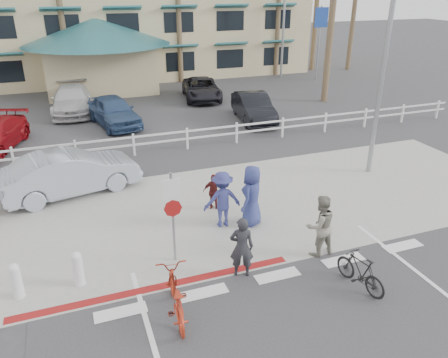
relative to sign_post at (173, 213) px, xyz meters
name	(u,v)px	position (x,y,z in m)	size (l,w,h in m)	color
ground	(288,290)	(2.30, -2.20, -1.45)	(140.00, 140.00, 0.00)	#333335
bike_path	(334,348)	(2.30, -4.20, -1.45)	(12.00, 16.00, 0.01)	#333335
sidewalk_plaza	(225,209)	(2.30, 2.30, -1.44)	(22.00, 7.00, 0.01)	gray
cross_street	(191,166)	(2.30, 6.30, -1.45)	(40.00, 5.00, 0.01)	#333335
parking_lot	(147,109)	(2.30, 15.80, -1.45)	(50.00, 16.00, 0.01)	#333335
curb_red	(158,287)	(-0.70, -1.00, -1.44)	(7.00, 0.25, 0.02)	maroon
rail_fence	(189,138)	(2.80, 8.30, -0.95)	(29.40, 0.16, 1.00)	silver
building	(136,0)	(4.30, 28.80, 4.20)	(28.00, 16.00, 11.30)	#CDBA8C
sign_post	(173,213)	(0.00, 0.00, 0.00)	(0.50, 0.10, 2.90)	gray
bollard_0	(78,269)	(-2.50, -0.20, -0.97)	(0.26, 0.26, 0.95)	silver
bollard_1	(16,281)	(-3.90, -0.20, -0.97)	(0.26, 0.26, 0.95)	silver
streetlight_0	(385,56)	(8.80, 3.30, 3.05)	(0.60, 2.00, 9.00)	gray
streetlight_1	(284,14)	(14.30, 21.80, 3.30)	(0.60, 2.00, 9.50)	gray
info_sign	(319,43)	(16.30, 19.80, 1.35)	(1.20, 0.16, 5.60)	navy
bike_red	(175,296)	(-0.51, -2.09, -0.92)	(0.71, 2.02, 1.06)	#9E2714
rider_red	(242,247)	(1.44, -1.22, -0.61)	(0.61, 0.40, 1.68)	#232429
bike_black	(360,272)	(3.99, -2.70, -0.99)	(0.43, 1.54, 0.92)	black
rider_black	(320,226)	(3.81, -1.06, -0.56)	(0.87, 0.68, 1.78)	gray
pedestrian_a	(222,199)	(1.85, 1.33, -0.55)	(1.16, 0.67, 1.80)	navy
pedestrian_child	(214,192)	(1.97, 2.46, -0.83)	(0.73, 0.30, 1.24)	#561917
pedestrian_b	(252,196)	(2.73, 1.10, -0.48)	(0.95, 0.62, 1.94)	navy
car_white_sedan	(71,173)	(-2.40, 5.35, -0.66)	(1.66, 4.77, 1.57)	#8E96A3
lot_car_2	(113,111)	(0.07, 13.16, -0.68)	(1.83, 4.54, 1.55)	navy
lot_car_3	(253,107)	(7.32, 11.42, -0.71)	(1.57, 4.49, 1.48)	black
lot_car_4	(72,100)	(-1.88, 16.53, -0.70)	(2.10, 5.17, 1.50)	silver
lot_car_5	(202,89)	(6.14, 17.07, -0.79)	(2.20, 4.78, 1.33)	black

